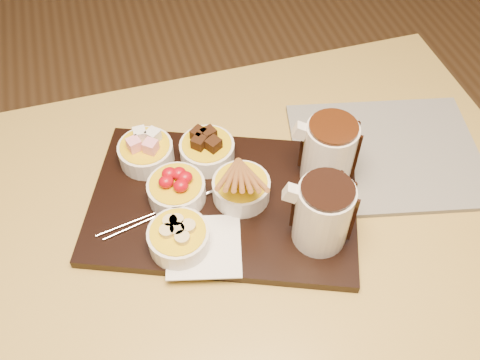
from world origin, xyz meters
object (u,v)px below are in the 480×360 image
object	(u,v)px
bowl_strawberries	(177,191)
pitcher_dark_chocolate	(323,214)
serving_board	(224,202)
pitcher_milk_chocolate	(329,153)
newspaper	(386,154)
dining_table	(215,260)

from	to	relation	value
bowl_strawberries	pitcher_dark_chocolate	distance (m)	0.25
serving_board	pitcher_milk_chocolate	size ratio (longest dim) A/B	3.77
bowl_strawberries	newspaper	world-z (taller)	bowl_strawberries
serving_board	bowl_strawberries	bearing A→B (deg)	-176.42
bowl_strawberries	pitcher_dark_chocolate	bearing A→B (deg)	-34.50
bowl_strawberries	pitcher_dark_chocolate	size ratio (longest dim) A/B	0.82
dining_table	serving_board	bearing A→B (deg)	56.51
pitcher_milk_chocolate	serving_board	bearing A→B (deg)	-158.20
serving_board	newspaper	bearing A→B (deg)	26.25
dining_table	newspaper	bearing A→B (deg)	11.60
bowl_strawberries	pitcher_dark_chocolate	world-z (taller)	pitcher_dark_chocolate
dining_table	pitcher_milk_chocolate	xyz separation A→B (m)	(0.22, 0.05, 0.18)
bowl_strawberries	newspaper	distance (m)	0.40
pitcher_dark_chocolate	newspaper	size ratio (longest dim) A/B	0.35
serving_board	pitcher_dark_chocolate	bearing A→B (deg)	-19.98
bowl_strawberries	pitcher_milk_chocolate	size ratio (longest dim) A/B	0.82
pitcher_milk_chocolate	newspaper	size ratio (longest dim) A/B	0.35
dining_table	serving_board	xyz separation A→B (m)	(0.03, 0.05, 0.11)
bowl_strawberries	pitcher_milk_chocolate	xyz separation A→B (m)	(0.26, -0.03, 0.04)
dining_table	serving_board	world-z (taller)	serving_board
dining_table	newspaper	xyz separation A→B (m)	(0.36, 0.07, 0.10)
serving_board	pitcher_milk_chocolate	world-z (taller)	pitcher_milk_chocolate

